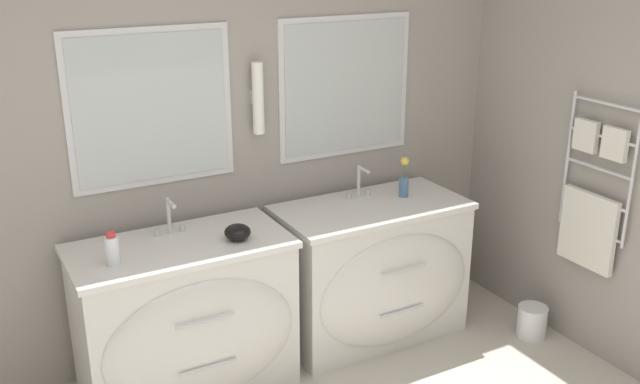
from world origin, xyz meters
name	(u,v)px	position (x,y,z in m)	size (l,w,h in m)	color
wall_back	(202,140)	(0.01, 2.03, 1.31)	(5.59, 0.15, 2.60)	gray
wall_right	(609,144)	(2.02, 0.90, 1.29)	(0.13, 4.01, 2.60)	gray
vanity_left	(187,318)	(-0.27, 1.63, 0.44)	(1.16, 0.66, 0.87)	silver
vanity_right	(374,271)	(0.94, 1.63, 0.44)	(1.16, 0.66, 0.87)	silver
faucet_left	(170,217)	(-0.27, 1.81, 0.97)	(0.17, 0.13, 0.20)	silver
faucet_right	(360,182)	(0.94, 1.81, 0.97)	(0.17, 0.13, 0.20)	silver
toiletry_bottle	(112,250)	(-0.64, 1.57, 0.95)	(0.07, 0.07, 0.17)	silver
amenity_bowl	(238,232)	(0.02, 1.57, 0.91)	(0.14, 0.14, 0.09)	black
flower_vase	(404,180)	(1.19, 1.70, 0.98)	(0.06, 0.06, 0.26)	teal
waste_bin	(532,321)	(1.81, 1.12, 0.11)	(0.19, 0.19, 0.21)	silver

